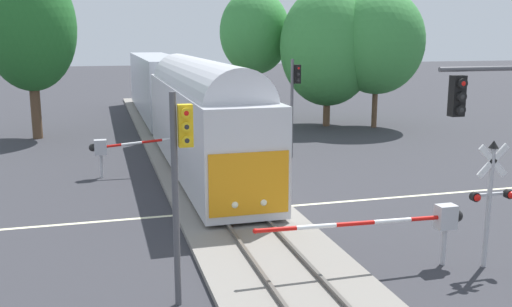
# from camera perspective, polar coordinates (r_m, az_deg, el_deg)

# --- Properties ---
(ground_plane) EXTENTS (220.00, 220.00, 0.00)m
(ground_plane) POSITION_cam_1_polar(r_m,az_deg,el_deg) (22.03, -2.33, -5.69)
(ground_plane) COLOR #333338
(road_centre_stripe) EXTENTS (44.00, 0.20, 0.01)m
(road_centre_stripe) POSITION_cam_1_polar(r_m,az_deg,el_deg) (22.02, -2.33, -5.68)
(road_centre_stripe) COLOR beige
(road_centre_stripe) RESTS_ON ground
(railway_track) EXTENTS (4.40, 80.00, 0.32)m
(railway_track) POSITION_cam_1_polar(r_m,az_deg,el_deg) (22.00, -2.33, -5.45)
(railway_track) COLOR gray
(railway_track) RESTS_ON ground
(commuter_train) EXTENTS (3.04, 39.37, 5.16)m
(commuter_train) POSITION_cam_1_polar(r_m,az_deg,el_deg) (36.68, -7.98, 5.65)
(commuter_train) COLOR silver
(commuter_train) RESTS_ON railway_track
(crossing_gate_near) EXTENTS (6.28, 0.40, 1.80)m
(crossing_gate_near) POSITION_cam_1_polar(r_m,az_deg,el_deg) (17.09, 16.18, -6.40)
(crossing_gate_near) COLOR #B7B7BC
(crossing_gate_near) RESTS_ON ground
(crossing_signal_mast) EXTENTS (1.36, 0.44, 3.71)m
(crossing_signal_mast) POSITION_cam_1_polar(r_m,az_deg,el_deg) (17.47, 22.24, -3.46)
(crossing_signal_mast) COLOR #B2B2B7
(crossing_signal_mast) RESTS_ON ground
(crossing_gate_far) EXTENTS (5.35, 0.40, 1.86)m
(crossing_gate_far) POSITION_cam_1_polar(r_m,az_deg,el_deg) (27.69, -14.04, 0.62)
(crossing_gate_far) COLOR #B7B7BC
(crossing_gate_far) RESTS_ON ground
(traffic_signal_median) EXTENTS (0.53, 0.38, 5.28)m
(traffic_signal_median) POSITION_cam_1_polar(r_m,az_deg,el_deg) (13.70, -7.50, -1.17)
(traffic_signal_median) COLOR #4C4C51
(traffic_signal_median) RESTS_ON ground
(traffic_signal_far_side) EXTENTS (0.53, 0.38, 5.33)m
(traffic_signal_far_side) POSITION_cam_1_polar(r_m,az_deg,el_deg) (30.91, 3.84, 6.08)
(traffic_signal_far_side) COLOR #4C4C51
(traffic_signal_far_side) RESTS_ON ground
(oak_far_right) EXTENTS (6.93, 6.93, 10.06)m
(oak_far_right) POSITION_cam_1_polar(r_m,az_deg,el_deg) (42.25, 7.16, 10.49)
(oak_far_right) COLOR brown
(oak_far_right) RESTS_ON ground
(elm_centre_background) EXTENTS (5.42, 5.42, 10.01)m
(elm_centre_background) POSITION_cam_1_polar(r_m,az_deg,el_deg) (45.22, -0.12, 11.91)
(elm_centre_background) COLOR brown
(elm_centre_background) RESTS_ON ground
(oak_behind_train) EXTENTS (5.71, 5.71, 11.10)m
(oak_behind_train) POSITION_cam_1_polar(r_m,az_deg,el_deg) (39.36, -21.52, 11.57)
(oak_behind_train) COLOR brown
(oak_behind_train) RESTS_ON ground
(maple_right_background) EXTENTS (6.62, 6.62, 9.80)m
(maple_right_background) POSITION_cam_1_polar(r_m,az_deg,el_deg) (42.15, 11.92, 10.78)
(maple_right_background) COLOR brown
(maple_right_background) RESTS_ON ground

